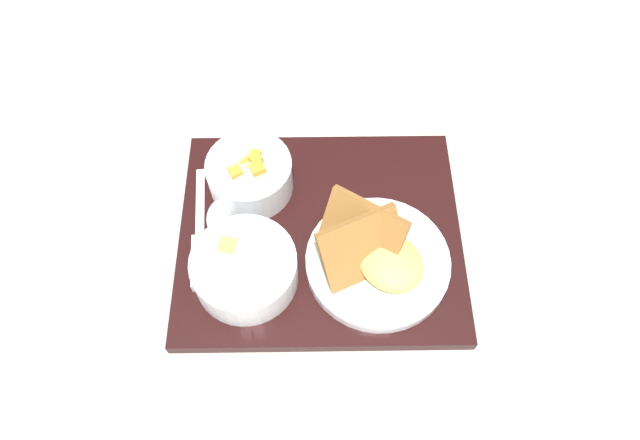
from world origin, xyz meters
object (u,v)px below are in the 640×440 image
object	(u,v)px
bowl_soup	(245,268)
knife	(199,252)
bowl_salad	(250,174)
spoon	(216,232)
plate_main	(377,259)

from	to	relation	value
bowl_soup	knife	bearing A→B (deg)	144.98
bowl_salad	bowl_soup	xyz separation A→B (m)	(-0.02, -0.14, -0.00)
bowl_salad	knife	size ratio (longest dim) A/B	0.62
knife	spoon	world-z (taller)	knife
bowl_salad	spoon	world-z (taller)	bowl_salad
bowl_soup	bowl_salad	bearing A→B (deg)	82.59
bowl_soup	plate_main	size ratio (longest dim) A/B	0.71
spoon	knife	bearing A→B (deg)	150.53
bowl_soup	knife	xyz separation A→B (m)	(-0.06, 0.04, -0.02)
knife	spoon	xyz separation A→B (m)	(0.02, 0.03, -0.00)
bowl_salad	knife	distance (m)	0.13
bowl_soup	plate_main	xyz separation A→B (m)	(0.17, -0.01, -0.01)
plate_main	spoon	xyz separation A→B (m)	(-0.20, 0.08, -0.02)
plate_main	knife	world-z (taller)	plate_main
plate_main	knife	size ratio (longest dim) A/B	0.99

